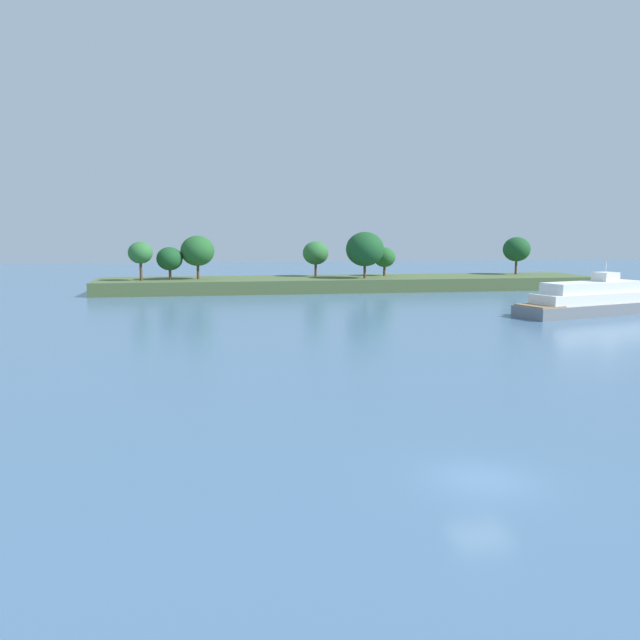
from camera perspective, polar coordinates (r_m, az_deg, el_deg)
The scene contains 3 objects.
ground_plane at distance 28.00m, azimuth 13.99°, elevation -13.41°, with size 400.00×400.00×0.00m, color #476B8E.
treeline_island at distance 114.02m, azimuth 2.09°, elevation 3.83°, with size 85.94×14.66×10.08m.
white_riverboat at distance 86.09m, azimuth 22.55°, elevation 1.60°, with size 20.83×10.73×6.51m.
Camera 1 is at (-10.66, -23.90, 9.96)m, focal length 36.56 mm.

